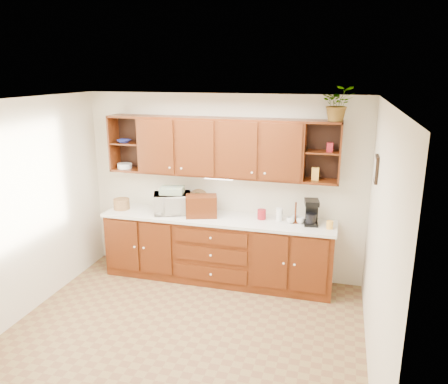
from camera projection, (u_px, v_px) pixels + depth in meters
The scene contains 26 objects.
floor at pixel (182, 335), 4.94m from camera, with size 4.00×4.00×0.00m, color olive.
ceiling at pixel (176, 102), 4.25m from camera, with size 4.00×4.00×0.00m, color white.
back_wall at pixel (223, 186), 6.22m from camera, with size 4.00×4.00×0.00m, color #EAE2C5.
left_wall at pixel (19, 212), 5.10m from camera, with size 3.50×3.50×0.00m, color #EAE2C5.
right_wall at pixel (379, 246), 4.09m from camera, with size 3.50×3.50×0.00m, color #EAE2C5.
base_cabinets at pixel (217, 250), 6.17m from camera, with size 3.20×0.60×0.90m, color #381606.
countertop at pixel (217, 218), 6.04m from camera, with size 3.24×0.64×0.04m, color silver.
upper_cabinets at pixel (220, 147), 5.91m from camera, with size 3.20×0.33×0.80m.
undercabinet_light at pixel (219, 178), 5.98m from camera, with size 0.40×0.05×0.03m, color white.
framed_picture at pixel (376, 169), 4.79m from camera, with size 0.03×0.24×0.30m, color black.
wicker_basket at pixel (122, 204), 6.36m from camera, with size 0.23×0.23×0.15m, color #9D6A41.
microwave at pixel (172, 203), 6.17m from camera, with size 0.52×0.35×0.29m, color white.
towel_stack at pixel (172, 190), 6.12m from camera, with size 0.32×0.23×0.10m, color #BFBC5A.
wine_bottle at pixel (198, 202), 6.24m from camera, with size 0.07×0.07×0.27m, color #113318.
woven_tray at pixel (199, 209), 6.33m from camera, with size 0.32×0.32×0.02m, color #9D6A41.
bread_box at pixel (201, 206), 6.02m from camera, with size 0.42×0.26×0.30m, color #381606.
mug_tree at pixel (295, 219), 5.81m from camera, with size 0.26×0.26×0.28m.
canister_red at pixel (262, 214), 5.93m from camera, with size 0.12×0.12×0.13m, color maroon.
canister_white at pixel (279, 214), 5.87m from camera, with size 0.09×0.09×0.17m, color white.
canister_yellow at pixel (330, 225), 5.57m from camera, with size 0.08×0.08×0.10m, color gold.
coffee_maker at pixel (311, 212), 5.71m from camera, with size 0.22×0.26×0.34m.
bowl_stack at pixel (124, 141), 6.23m from camera, with size 0.19×0.19×0.05m, color navy.
plate_stack at pixel (125, 166), 6.36m from camera, with size 0.21×0.21×0.07m, color white.
pantry_box_yellow at pixel (315, 174), 5.65m from camera, with size 0.09×0.07×0.16m, color gold.
pantry_box_red at pixel (330, 147), 5.53m from camera, with size 0.08×0.07×0.11m, color maroon.
potted_plant at pixel (338, 104), 5.31m from camera, with size 0.39×0.34×0.43m, color #999999.
Camera 1 is at (1.58, -4.05, 2.89)m, focal length 35.00 mm.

